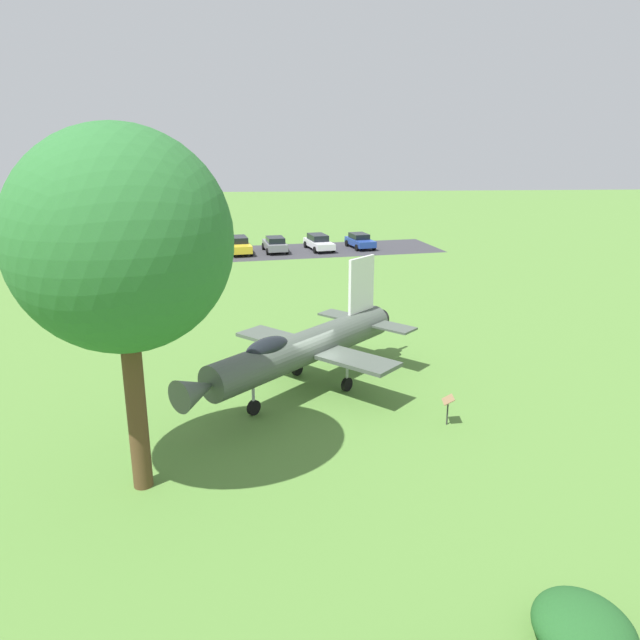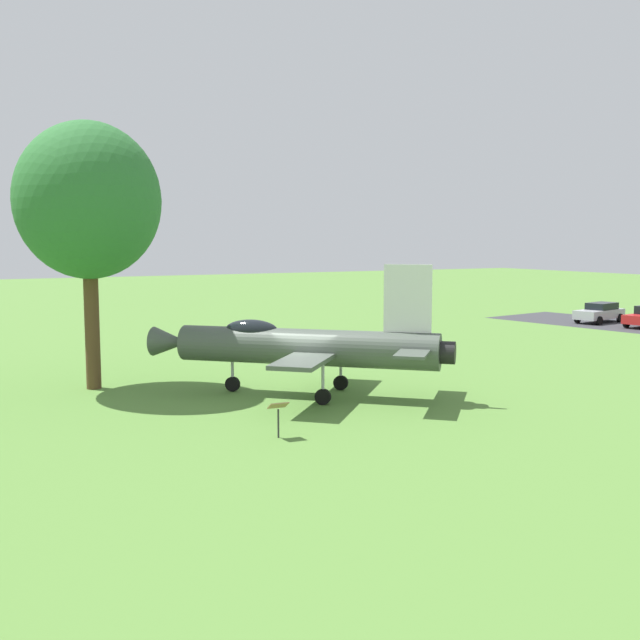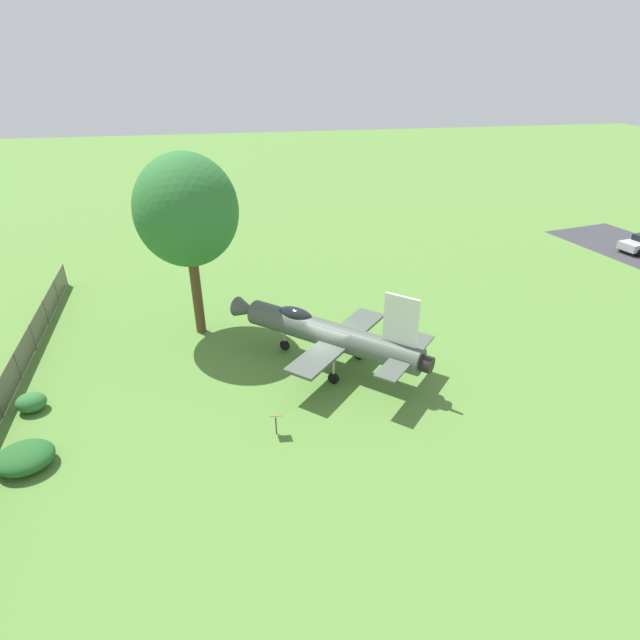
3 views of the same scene
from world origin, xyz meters
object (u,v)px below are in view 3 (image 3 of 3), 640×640
Objects in this scene: shrub_near_fence at (24,458)px; shrub_by_tree at (31,402)px; info_plaque at (276,419)px; display_jet at (325,332)px; shade_tree at (187,211)px.

shrub_near_fence is 4.15m from shrub_by_tree.
shrub_near_fence reaches higher than shrub_by_tree.
info_plaque is at bearing -109.33° from shrub_by_tree.
display_jet reaches higher than info_plaque.
shrub_near_fence is 1.68× the size of shrub_by_tree.
shade_tree is 12.55m from shrub_by_tree.
info_plaque is at bearing 101.36° from display_jet.
display_jet is 7.51× the size of shrub_by_tree.
shade_tree reaches higher than display_jet.
shade_tree reaches higher than shrub_by_tree.
shrub_near_fence is at bearing 146.52° from shade_tree.
shrub_by_tree is 1.23× the size of info_plaque.
info_plaque is (-5.40, 3.37, -1.13)m from display_jet.
display_jet reaches higher than shrub_near_fence.
shrub_by_tree is at bearing 129.58° from shade_tree.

